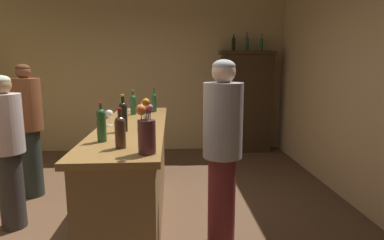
{
  "coord_description": "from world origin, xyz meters",
  "views": [
    {
      "loc": [
        0.61,
        -2.91,
        1.62
      ],
      "look_at": [
        0.81,
        0.18,
        1.07
      ],
      "focal_mm": 29.88,
      "sensor_mm": 36.0,
      "label": 1
    }
  ],
  "objects_px": {
    "bar_counter": "(134,172)",
    "display_bottle_left": "(234,43)",
    "wine_bottle_merlot": "(101,124)",
    "wine_bottle_rose": "(154,101)",
    "wine_glass_mid": "(109,114)",
    "display_bottle_midleft": "(247,43)",
    "patron_tall": "(7,146)",
    "display_cabinet": "(246,100)",
    "wine_bottle_syrah": "(120,130)",
    "patron_by_cabinet": "(28,126)",
    "bartender": "(222,146)",
    "cheese_plate": "(134,110)",
    "display_bottle_center": "(261,44)",
    "wine_glass_rear": "(143,104)",
    "wine_glass_front": "(146,116)",
    "wine_bottle_chardonnay": "(133,104)",
    "flower_arrangement": "(146,131)",
    "wine_bottle_riesling": "(123,115)"
  },
  "relations": [
    {
      "from": "flower_arrangement",
      "to": "display_bottle_midleft",
      "type": "height_order",
      "value": "display_bottle_midleft"
    },
    {
      "from": "patron_by_cabinet",
      "to": "wine_glass_mid",
      "type": "bearing_deg",
      "value": 11.51
    },
    {
      "from": "display_cabinet",
      "to": "wine_bottle_rose",
      "type": "distance_m",
      "value": 2.31
    },
    {
      "from": "display_cabinet",
      "to": "wine_bottle_syrah",
      "type": "height_order",
      "value": "display_cabinet"
    },
    {
      "from": "wine_glass_front",
      "to": "wine_glass_mid",
      "type": "bearing_deg",
      "value": 155.78
    },
    {
      "from": "wine_bottle_merlot",
      "to": "wine_glass_rear",
      "type": "relative_size",
      "value": 2.47
    },
    {
      "from": "bartender",
      "to": "wine_bottle_syrah",
      "type": "bearing_deg",
      "value": 17.01
    },
    {
      "from": "wine_bottle_chardonnay",
      "to": "wine_bottle_syrah",
      "type": "distance_m",
      "value": 1.61
    },
    {
      "from": "wine_glass_front",
      "to": "wine_bottle_chardonnay",
      "type": "bearing_deg",
      "value": 104.35
    },
    {
      "from": "wine_bottle_riesling",
      "to": "wine_glass_rear",
      "type": "xyz_separation_m",
      "value": [
        0.07,
        1.31,
        -0.06
      ]
    },
    {
      "from": "wine_glass_rear",
      "to": "bartender",
      "type": "xyz_separation_m",
      "value": [
        0.81,
        -1.56,
        -0.18
      ]
    },
    {
      "from": "wine_bottle_syrah",
      "to": "wine_glass_front",
      "type": "xyz_separation_m",
      "value": [
        0.13,
        0.73,
        -0.01
      ]
    },
    {
      "from": "wine_glass_mid",
      "to": "cheese_plate",
      "type": "distance_m",
      "value": 1.05
    },
    {
      "from": "bar_counter",
      "to": "wine_bottle_rose",
      "type": "xyz_separation_m",
      "value": [
        0.18,
        0.88,
        0.64
      ]
    },
    {
      "from": "display_cabinet",
      "to": "patron_by_cabinet",
      "type": "xyz_separation_m",
      "value": [
        -3.1,
        -1.88,
        -0.08
      ]
    },
    {
      "from": "wine_bottle_rose",
      "to": "wine_bottle_riesling",
      "type": "bearing_deg",
      "value": -100.28
    },
    {
      "from": "bar_counter",
      "to": "cheese_plate",
      "type": "height_order",
      "value": "cheese_plate"
    },
    {
      "from": "display_bottle_midleft",
      "to": "display_bottle_center",
      "type": "height_order",
      "value": "display_bottle_midleft"
    },
    {
      "from": "display_cabinet",
      "to": "wine_bottle_syrah",
      "type": "relative_size",
      "value": 6.2
    },
    {
      "from": "wine_glass_rear",
      "to": "wine_bottle_chardonnay",
      "type": "bearing_deg",
      "value": -107.37
    },
    {
      "from": "patron_by_cabinet",
      "to": "wine_glass_front",
      "type": "bearing_deg",
      "value": 13.29
    },
    {
      "from": "wine_glass_front",
      "to": "wine_glass_mid",
      "type": "relative_size",
      "value": 1.08
    },
    {
      "from": "wine_bottle_syrah",
      "to": "display_bottle_left",
      "type": "xyz_separation_m",
      "value": [
        1.49,
        3.45,
        0.84
      ]
    },
    {
      "from": "flower_arrangement",
      "to": "display_bottle_center",
      "type": "relative_size",
      "value": 1.29
    },
    {
      "from": "display_bottle_left",
      "to": "bartender",
      "type": "relative_size",
      "value": 0.18
    },
    {
      "from": "wine_glass_rear",
      "to": "display_bottle_center",
      "type": "bearing_deg",
      "value": 37.84
    },
    {
      "from": "bar_counter",
      "to": "wine_bottle_merlot",
      "type": "height_order",
      "value": "wine_bottle_merlot"
    },
    {
      "from": "display_bottle_midleft",
      "to": "patron_by_cabinet",
      "type": "xyz_separation_m",
      "value": [
        -3.08,
        -1.88,
        -1.1
      ]
    },
    {
      "from": "display_cabinet",
      "to": "wine_bottle_merlot",
      "type": "height_order",
      "value": "display_cabinet"
    },
    {
      "from": "bar_counter",
      "to": "display_bottle_left",
      "type": "xyz_separation_m",
      "value": [
        1.52,
        2.54,
        1.47
      ]
    },
    {
      "from": "wine_bottle_rose",
      "to": "display_bottle_center",
      "type": "height_order",
      "value": "display_bottle_center"
    },
    {
      "from": "wine_bottle_merlot",
      "to": "display_bottle_center",
      "type": "distance_m",
      "value": 3.99
    },
    {
      "from": "bar_counter",
      "to": "patron_by_cabinet",
      "type": "xyz_separation_m",
      "value": [
        -1.33,
        0.66,
        0.38
      ]
    },
    {
      "from": "display_bottle_left",
      "to": "wine_bottle_chardonnay",
      "type": "bearing_deg",
      "value": -130.54
    },
    {
      "from": "display_bottle_left",
      "to": "display_bottle_midleft",
      "type": "xyz_separation_m",
      "value": [
        0.24,
        0.0,
        0.01
      ]
    },
    {
      "from": "display_bottle_left",
      "to": "display_bottle_midleft",
      "type": "height_order",
      "value": "display_bottle_midleft"
    },
    {
      "from": "wine_bottle_chardonnay",
      "to": "wine_bottle_riesling",
      "type": "relative_size",
      "value": 0.9
    },
    {
      "from": "wine_bottle_rose",
      "to": "patron_tall",
      "type": "relative_size",
      "value": 0.21
    },
    {
      "from": "patron_by_cabinet",
      "to": "wine_bottle_chardonnay",
      "type": "bearing_deg",
      "value": 44.22
    },
    {
      "from": "display_bottle_midleft",
      "to": "patron_tall",
      "type": "bearing_deg",
      "value": -137.72
    },
    {
      "from": "display_bottle_left",
      "to": "patron_tall",
      "type": "xyz_separation_m",
      "value": [
        -2.7,
        -2.67,
        -1.15
      ]
    },
    {
      "from": "wine_bottle_rose",
      "to": "wine_glass_mid",
      "type": "height_order",
      "value": "wine_bottle_rose"
    },
    {
      "from": "cheese_plate",
      "to": "patron_tall",
      "type": "bearing_deg",
      "value": -133.24
    },
    {
      "from": "display_bottle_center",
      "to": "bartender",
      "type": "height_order",
      "value": "display_bottle_center"
    },
    {
      "from": "display_bottle_midleft",
      "to": "bar_counter",
      "type": "bearing_deg",
      "value": -124.62
    },
    {
      "from": "wine_glass_front",
      "to": "display_bottle_center",
      "type": "bearing_deg",
      "value": 55.68
    },
    {
      "from": "bar_counter",
      "to": "flower_arrangement",
      "type": "distance_m",
      "value": 1.28
    },
    {
      "from": "flower_arrangement",
      "to": "bartender",
      "type": "relative_size",
      "value": 0.24
    },
    {
      "from": "wine_bottle_syrah",
      "to": "display_bottle_midleft",
      "type": "distance_m",
      "value": 3.95
    },
    {
      "from": "cheese_plate",
      "to": "display_bottle_center",
      "type": "bearing_deg",
      "value": 35.61
    }
  ]
}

